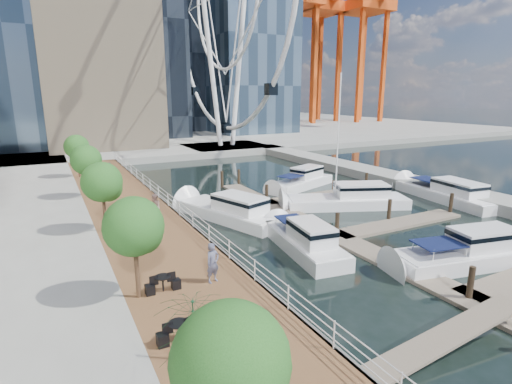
{
  "coord_description": "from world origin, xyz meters",
  "views": [
    {
      "loc": [
        -14.33,
        -12.69,
        9.76
      ],
      "look_at": [
        -1.44,
        11.69,
        3.0
      ],
      "focal_mm": 28.0,
      "sensor_mm": 36.0,
      "label": 1
    }
  ],
  "objects": [
    {
      "name": "breakwater",
      "position": [
        20.0,
        20.0,
        0.5
      ],
      "size": [
        4.0,
        60.0,
        1.0
      ],
      "primitive_type": "cube",
      "color": "gray",
      "rests_on": "ground"
    },
    {
      "name": "street_trees",
      "position": [
        -11.4,
        14.0,
        4.29
      ],
      "size": [
        2.6,
        42.6,
        4.6
      ],
      "color": "#3F2B1C",
      "rests_on": "ground"
    },
    {
      "name": "port_cranes",
      "position": [
        67.67,
        95.67,
        20.0
      ],
      "size": [
        40.0,
        52.0,
        38.0
      ],
      "color": "#D84C14",
      "rests_on": "ground"
    },
    {
      "name": "cafe_tables",
      "position": [
        -10.4,
        -2.0,
        1.37
      ],
      "size": [
        2.5,
        13.7,
        0.74
      ],
      "color": "black",
      "rests_on": "ground"
    },
    {
      "name": "boardwalk",
      "position": [
        -9.0,
        15.0,
        0.5
      ],
      "size": [
        6.0,
        60.0,
        1.0
      ],
      "primitive_type": "cube",
      "color": "brown",
      "rests_on": "ground"
    },
    {
      "name": "ground",
      "position": [
        0.0,
        0.0,
        0.0
      ],
      "size": [
        520.0,
        520.0,
        0.0
      ],
      "primitive_type": "plane",
      "color": "black",
      "rests_on": "ground"
    },
    {
      "name": "land_far",
      "position": [
        0.0,
        102.0,
        0.5
      ],
      "size": [
        200.0,
        114.0,
        1.0
      ],
      "primitive_type": "cube",
      "color": "gray",
      "rests_on": "ground"
    },
    {
      "name": "pedestrian_far",
      "position": [
        -8.61,
        30.9,
        1.92
      ],
      "size": [
        1.15,
        0.67,
        1.85
      ],
      "primitive_type": "imported",
      "rotation": [
        0.0,
        0.0,
        2.93
      ],
      "color": "#363D43",
      "rests_on": "boardwalk"
    },
    {
      "name": "pier",
      "position": [
        14.0,
        52.0,
        0.5
      ],
      "size": [
        14.0,
        12.0,
        1.0
      ],
      "primitive_type": "cube",
      "color": "gray",
      "rests_on": "ground"
    },
    {
      "name": "seawall",
      "position": [
        -6.0,
        15.0,
        0.5
      ],
      "size": [
        0.25,
        60.0,
        1.0
      ],
      "primitive_type": "cube",
      "color": "#595954",
      "rests_on": "ground"
    },
    {
      "name": "railing",
      "position": [
        -6.1,
        15.0,
        1.52
      ],
      "size": [
        0.1,
        60.0,
        1.05
      ],
      "primitive_type": null,
      "color": "white",
      "rests_on": "boardwalk"
    },
    {
      "name": "pedestrian_mid",
      "position": [
        -7.96,
        14.74,
        1.97
      ],
      "size": [
        0.75,
        0.96,
        1.93
      ],
      "primitive_type": "imported",
      "rotation": [
        0.0,
        0.0,
        -1.55
      ],
      "color": "#8B6860",
      "rests_on": "boardwalk"
    },
    {
      "name": "floating_docks",
      "position": [
        7.97,
        9.98,
        0.49
      ],
      "size": [
        16.0,
        34.0,
        2.6
      ],
      "color": "#6D6051",
      "rests_on": "ground"
    },
    {
      "name": "yacht_foreground",
      "position": [
        6.8,
        0.82,
        0.0
      ],
      "size": [
        10.36,
        4.68,
        2.15
      ],
      "primitive_type": null,
      "rotation": [
        0.0,
        0.0,
        1.36
      ],
      "color": "silver",
      "rests_on": "ground"
    },
    {
      "name": "moored_yachts",
      "position": [
        8.21,
        12.21,
        0.0
      ],
      "size": [
        26.11,
        36.79,
        11.5
      ],
      "color": "white",
      "rests_on": "ground"
    },
    {
      "name": "pedestrian_near",
      "position": [
        -7.92,
        3.83,
        1.98
      ],
      "size": [
        0.82,
        0.66,
        1.96
      ],
      "primitive_type": "imported",
      "rotation": [
        0.0,
        0.0,
        0.3
      ],
      "color": "#4D4F67",
      "rests_on": "boardwalk"
    }
  ]
}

